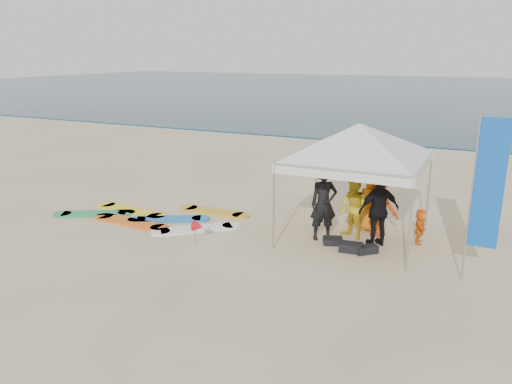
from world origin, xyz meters
The scene contains 14 objects.
ground centered at (0.00, 0.00, 0.00)m, with size 120.00×120.00×0.00m, color beige.
ocean centered at (0.00, 60.00, 0.04)m, with size 160.00×84.00×0.08m, color #0C2633.
shoreline_foam centered at (0.00, 18.20, 0.00)m, with size 160.00×1.20×0.01m, color silver.
person_black_a centered at (2.15, 3.03, 0.98)m, with size 0.71×0.47×1.96m, color black.
person_yellow centered at (2.86, 3.41, 0.83)m, with size 0.81×0.63×1.67m, color yellow.
person_orange_a centered at (3.40, 3.94, 0.87)m, with size 1.13×0.65×1.75m, color #C34211.
person_black_b centered at (3.56, 3.19, 0.95)m, with size 1.11×0.46×1.90m, color black.
person_orange_b centered at (3.15, 4.23, 0.84)m, with size 0.82×0.54×1.68m, color orange.
person_seated centered at (4.53, 3.82, 0.47)m, with size 0.86×0.28×0.93m, color orange.
canopy_tent centered at (2.87, 3.53, 3.08)m, with size 4.68×4.68×3.53m.
feather_flag centered at (5.97, 1.90, 2.17)m, with size 0.62×0.04×3.69m.
marker_pennant centered at (-0.64, 1.26, 0.49)m, with size 0.28×0.28×0.64m.
gear_pile centered at (3.03, 2.59, 0.10)m, with size 1.55×0.83×0.22m.
surfboard_spread centered at (-2.95, 2.46, 0.04)m, with size 5.50×2.74×0.07m.
Camera 1 is at (5.93, -9.07, 4.82)m, focal length 35.00 mm.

